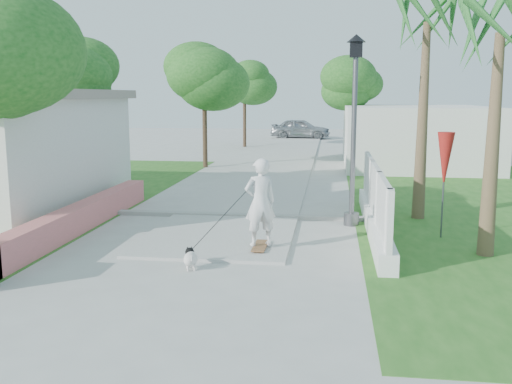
% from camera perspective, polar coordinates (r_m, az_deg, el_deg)
% --- Properties ---
extents(ground, '(90.00, 90.00, 0.00)m').
position_cam_1_polar(ground, '(8.90, -8.65, -10.63)').
color(ground, '#B7B7B2').
rests_on(ground, ground).
extents(path_strip, '(3.20, 36.00, 0.06)m').
position_cam_1_polar(path_strip, '(28.27, 2.65, 3.46)').
color(path_strip, '#B7B7B2').
rests_on(path_strip, ground).
extents(curb, '(6.50, 0.25, 0.10)m').
position_cam_1_polar(curb, '(14.53, -2.09, -2.35)').
color(curb, '#999993').
rests_on(curb, ground).
extents(grass_left, '(8.00, 20.00, 0.01)m').
position_cam_1_polar(grass_left, '(18.81, -22.53, -0.47)').
color(grass_left, '#27601E').
rests_on(grass_left, ground).
extents(grass_right, '(8.00, 20.00, 0.01)m').
position_cam_1_polar(grass_right, '(16.94, 23.20, -1.57)').
color(grass_right, '#27601E').
rests_on(grass_right, ground).
extents(pink_wall, '(0.45, 8.20, 0.80)m').
position_cam_1_polar(pink_wall, '(13.18, -18.25, -2.93)').
color(pink_wall, '#DB7072').
rests_on(pink_wall, ground).
extents(lattice_fence, '(0.35, 7.00, 1.50)m').
position_cam_1_polar(lattice_fence, '(13.29, 11.77, -1.51)').
color(lattice_fence, white).
rests_on(lattice_fence, ground).
extents(building_right, '(6.00, 8.00, 2.60)m').
position_cam_1_polar(building_right, '(26.32, 15.48, 5.44)').
color(building_right, silver).
rests_on(building_right, ground).
extents(street_lamp, '(0.44, 0.44, 4.44)m').
position_cam_1_polar(street_lamp, '(13.53, 9.77, 6.78)').
color(street_lamp, '#59595E').
rests_on(street_lamp, ground).
extents(bollard, '(0.14, 0.14, 1.09)m').
position_cam_1_polar(bollard, '(18.31, 0.60, 1.84)').
color(bollard, white).
rests_on(bollard, ground).
extents(patio_umbrella, '(0.36, 0.36, 2.30)m').
position_cam_1_polar(patio_umbrella, '(12.81, 18.37, 2.96)').
color(patio_umbrella, '#59595E').
rests_on(patio_umbrella, ground).
extents(tree_left_mid, '(3.20, 3.20, 4.85)m').
position_cam_1_polar(tree_left_mid, '(18.28, -18.29, 10.51)').
color(tree_left_mid, '#4C3826').
rests_on(tree_left_mid, ground).
extents(tree_path_left, '(3.40, 3.40, 5.23)m').
position_cam_1_polar(tree_path_left, '(24.59, -5.18, 11.36)').
color(tree_path_left, '#4C3826').
rests_on(tree_path_left, ground).
extents(tree_path_right, '(3.00, 3.00, 4.79)m').
position_cam_1_polar(tree_path_right, '(28.01, 9.39, 10.39)').
color(tree_path_right, '#4C3826').
rests_on(tree_path_right, ground).
extents(tree_path_far, '(3.20, 3.20, 5.17)m').
position_cam_1_polar(tree_path_far, '(34.39, -1.13, 10.89)').
color(tree_path_far, '#4C3826').
rests_on(tree_path_far, ground).
extents(palm_far, '(1.80, 1.80, 5.30)m').
position_cam_1_polar(palm_far, '(14.75, 16.70, 14.76)').
color(palm_far, brown).
rests_on(palm_far, ground).
extents(palm_near, '(1.80, 1.80, 4.70)m').
position_cam_1_polar(palm_near, '(11.64, 23.16, 13.25)').
color(palm_near, brown).
rests_on(palm_near, ground).
extents(skateboarder, '(1.45, 1.69, 1.86)m').
position_cam_1_polar(skateboarder, '(10.97, -2.17, -2.20)').
color(skateboarder, brown).
rests_on(skateboarder, ground).
extents(dog, '(0.36, 0.52, 0.37)m').
position_cam_1_polar(dog, '(10.31, -6.57, -6.56)').
color(dog, silver).
rests_on(dog, ground).
extents(parked_car, '(4.34, 2.11, 1.43)m').
position_cam_1_polar(parked_car, '(41.22, 4.48, 6.34)').
color(parked_car, '#B1B3B9').
rests_on(parked_car, ground).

